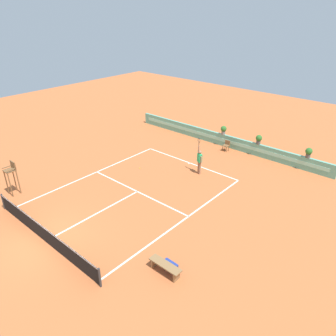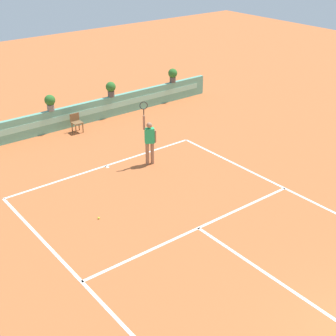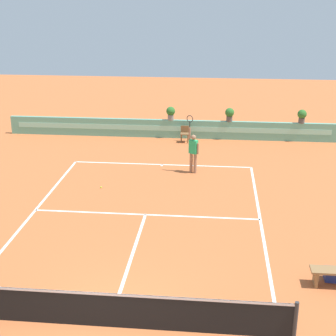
% 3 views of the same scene
% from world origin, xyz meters
% --- Properties ---
extents(ground_plane, '(60.00, 60.00, 0.00)m').
position_xyz_m(ground_plane, '(0.00, 6.00, 0.00)').
color(ground_plane, '#BC6033').
extents(court_lines, '(8.32, 11.94, 0.01)m').
position_xyz_m(court_lines, '(0.00, 6.72, 0.00)').
color(court_lines, white).
rests_on(court_lines, ground).
extents(net, '(8.92, 0.10, 1.00)m').
position_xyz_m(net, '(0.00, 0.00, 0.51)').
color(net, '#333333').
rests_on(net, ground).
extents(back_wall_barrier, '(18.00, 0.21, 1.00)m').
position_xyz_m(back_wall_barrier, '(0.00, 16.39, 0.50)').
color(back_wall_barrier, '#60A88E').
rests_on(back_wall_barrier, ground).
extents(ball_kid_chair, '(0.44, 0.44, 0.85)m').
position_xyz_m(ball_kid_chair, '(0.80, 15.66, 0.48)').
color(ball_kid_chair, brown).
rests_on(ball_kid_chair, ground).
extents(tennis_player, '(0.57, 0.36, 2.58)m').
position_xyz_m(tennis_player, '(1.48, 10.99, 1.05)').
color(tennis_player, '#9E7051').
rests_on(tennis_player, ground).
extents(tennis_ball_near_baseline, '(0.07, 0.07, 0.07)m').
position_xyz_m(tennis_ball_near_baseline, '(-2.18, 8.77, 0.03)').
color(tennis_ball_near_baseline, '#CCE033').
rests_on(tennis_ball_near_baseline, ground).
extents(potted_plant_right, '(0.48, 0.48, 0.72)m').
position_xyz_m(potted_plant_right, '(3.15, 16.39, 1.41)').
color(potted_plant_right, '#514C47').
rests_on(potted_plant_right, back_wall_barrier).
extents(potted_plant_far_right, '(0.48, 0.48, 0.72)m').
position_xyz_m(potted_plant_far_right, '(6.94, 16.39, 1.41)').
color(potted_plant_far_right, '#514C47').
rests_on(potted_plant_far_right, back_wall_barrier).
extents(potted_plant_centre, '(0.48, 0.48, 0.72)m').
position_xyz_m(potted_plant_centre, '(-0.02, 16.39, 1.41)').
color(potted_plant_centre, gray).
rests_on(potted_plant_centre, back_wall_barrier).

